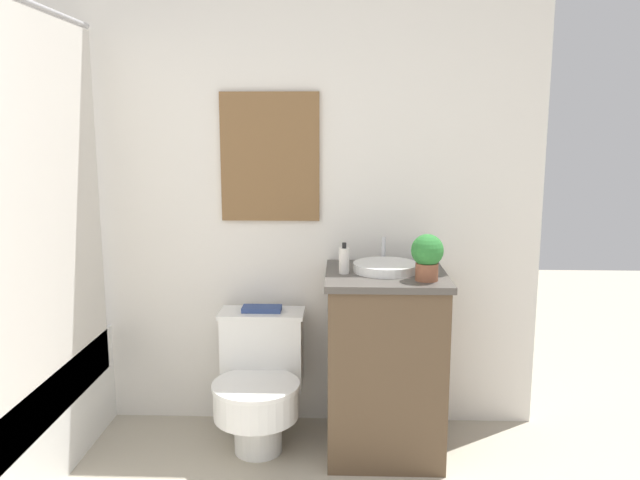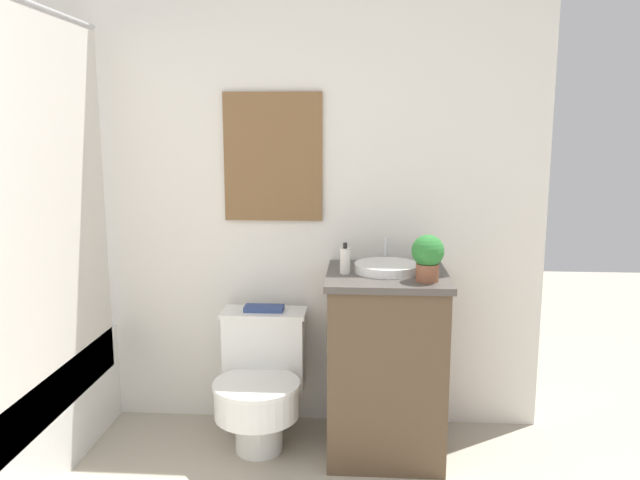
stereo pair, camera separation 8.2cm
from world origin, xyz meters
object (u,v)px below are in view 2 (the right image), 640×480
soap_bottle (345,260)px  sink (387,267)px  potted_plant (428,256)px  book_on_tank (264,308)px  toilet (261,380)px

soap_bottle → sink: bearing=13.8°
soap_bottle → potted_plant: bearing=-18.6°
sink → book_on_tank: bearing=168.2°
toilet → book_on_tank: size_ratio=3.28×
potted_plant → book_on_tank: potted_plant is taller
sink → potted_plant: size_ratio=1.66×
toilet → soap_bottle: bearing=-5.9°
sink → book_on_tank: size_ratio=1.76×
book_on_tank → soap_bottle: bearing=-23.2°
sink → toilet: bearing=-179.5°
toilet → sink: (0.59, 0.01, 0.55)m
soap_bottle → potted_plant: 0.38m
soap_bottle → book_on_tank: 0.52m
sink → book_on_tank: 0.65m
soap_bottle → book_on_tank: size_ratio=0.74×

